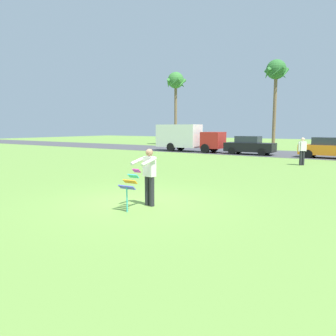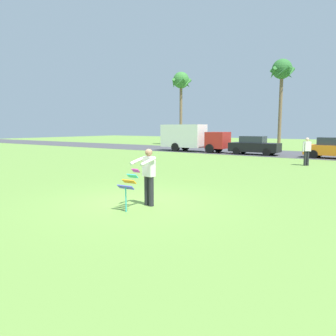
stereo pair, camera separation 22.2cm
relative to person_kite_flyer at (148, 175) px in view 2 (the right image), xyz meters
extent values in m
plane|color=olive|center=(-0.58, 0.15, -0.95)|extent=(120.00, 120.00, 0.00)
cube|color=#424247|center=(-0.58, 22.09, -0.95)|extent=(120.00, 8.00, 0.01)
cylinder|color=#26262B|center=(0.09, 0.01, -0.50)|extent=(0.16, 0.16, 0.90)
cylinder|color=#26262B|center=(-0.09, 0.03, -0.50)|extent=(0.16, 0.16, 0.90)
cube|color=silver|center=(0.00, 0.02, 0.25)|extent=(0.38, 0.26, 0.60)
sphere|color=#9E7051|center=(0.00, 0.02, 0.67)|extent=(0.22, 0.22, 0.22)
cylinder|color=silver|center=(0.19, -0.25, 0.43)|extent=(0.16, 0.59, 0.24)
cylinder|color=silver|center=(-0.24, -0.20, 0.43)|extent=(0.16, 0.59, 0.24)
cube|color=#D83399|center=(-0.10, -0.46, 0.17)|extent=(0.24, 0.16, 0.12)
cube|color=#33BFBF|center=(-0.09, -0.62, 0.03)|extent=(0.33, 0.17, 0.12)
cube|color=orange|center=(-0.08, -0.78, -0.11)|extent=(0.43, 0.18, 0.12)
cube|color=#4C4CCC|center=(-0.06, -0.94, -0.24)|extent=(0.52, 0.19, 0.12)
cylinder|color=#33BFBF|center=(-0.06, -0.94, -0.60)|extent=(0.04, 0.04, 0.71)
cube|color=#B2231E|center=(-7.55, 19.74, 0.22)|extent=(1.83, 1.93, 1.50)
cube|color=silver|center=(-11.25, 19.68, 0.57)|extent=(4.23, 2.06, 2.20)
cylinder|color=black|center=(-7.91, 20.65, -0.53)|extent=(0.84, 0.29, 0.84)
cylinder|color=black|center=(-7.89, 18.81, -0.53)|extent=(0.84, 0.29, 0.84)
cylinder|color=black|center=(-11.62, 20.60, -0.53)|extent=(0.84, 0.29, 0.84)
cylinder|color=black|center=(-11.59, 18.76, -0.53)|extent=(0.84, 0.29, 0.84)
cube|color=black|center=(-4.02, 19.69, -0.31)|extent=(4.24, 1.81, 0.76)
cube|color=#282D38|center=(-4.17, 19.69, 0.35)|extent=(2.05, 1.45, 0.60)
cylinder|color=black|center=(-2.74, 20.54, -0.63)|extent=(0.65, 0.24, 0.64)
cylinder|color=black|center=(-2.69, 18.92, -0.63)|extent=(0.65, 0.24, 0.64)
cylinder|color=black|center=(-5.34, 20.47, -0.63)|extent=(0.65, 0.24, 0.64)
cylinder|color=black|center=(-5.30, 18.85, -0.63)|extent=(0.65, 0.24, 0.64)
cube|color=orange|center=(2.22, 19.69, -0.31)|extent=(4.26, 1.85, 0.76)
cube|color=#282D38|center=(2.07, 19.70, 0.35)|extent=(2.06, 1.46, 0.60)
cylinder|color=black|center=(0.95, 20.55, -0.63)|extent=(0.65, 0.24, 0.64)
cylinder|color=black|center=(0.89, 18.93, -0.63)|extent=(0.65, 0.24, 0.64)
cylinder|color=brown|center=(-17.55, 28.91, 3.16)|extent=(0.36, 0.36, 8.22)
sphere|color=#387A33|center=(-17.55, 28.91, 7.47)|extent=(2.10, 2.10, 2.10)
cone|color=#387A33|center=(-16.60, 28.91, 7.02)|extent=(0.44, 1.56, 1.28)
cone|color=#387A33|center=(-17.26, 29.81, 7.02)|extent=(1.62, 0.90, 1.28)
cone|color=#387A33|center=(-18.32, 29.46, 7.02)|extent=(1.27, 1.52, 1.28)
cone|color=#387A33|center=(-18.32, 28.35, 7.02)|extent=(1.27, 1.52, 1.28)
cone|color=#387A33|center=(-17.26, 28.00, 7.02)|extent=(1.62, 0.90, 1.28)
cylinder|color=brown|center=(-4.61, 28.72, 3.21)|extent=(0.36, 0.36, 8.33)
sphere|color=#2D6B2D|center=(-4.61, 28.72, 7.58)|extent=(2.10, 2.10, 2.10)
cone|color=#2D6B2D|center=(-3.66, 28.72, 7.13)|extent=(0.44, 1.56, 1.28)
cone|color=#2D6B2D|center=(-4.31, 29.63, 7.13)|extent=(1.62, 0.90, 1.28)
cone|color=#2D6B2D|center=(-5.38, 29.28, 7.13)|extent=(1.27, 1.52, 1.28)
cone|color=#2D6B2D|center=(-5.38, 28.17, 7.13)|extent=(1.27, 1.52, 1.28)
cone|color=#2D6B2D|center=(-4.31, 27.82, 7.13)|extent=(1.62, 0.90, 1.28)
cylinder|color=#26262B|center=(1.45, 13.68, -0.50)|extent=(0.16, 0.16, 0.90)
cylinder|color=#26262B|center=(1.58, 13.81, -0.50)|extent=(0.16, 0.16, 0.90)
cube|color=silver|center=(1.51, 13.74, 0.25)|extent=(0.41, 0.41, 0.60)
sphere|color=beige|center=(1.51, 13.74, 0.67)|extent=(0.22, 0.22, 0.22)
cylinder|color=silver|center=(1.35, 13.57, 0.21)|extent=(0.09, 0.09, 0.58)
cylinder|color=silver|center=(1.68, 13.92, 0.21)|extent=(0.09, 0.09, 0.58)
camera|label=1|loc=(5.88, -7.72, 1.43)|focal=34.89mm
camera|label=2|loc=(6.07, -7.59, 1.43)|focal=34.89mm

